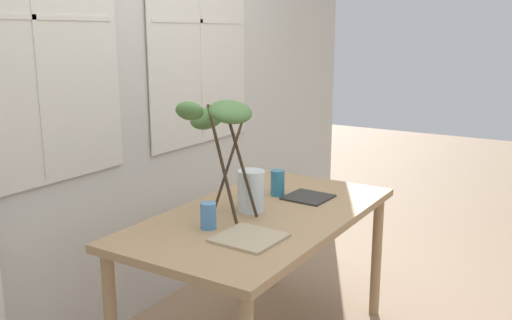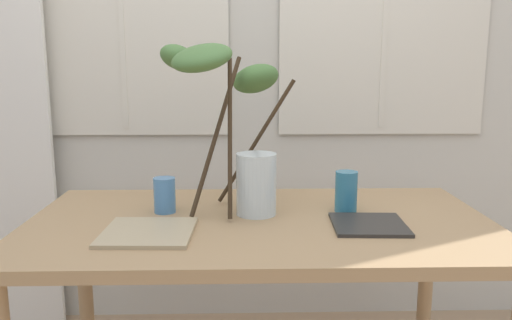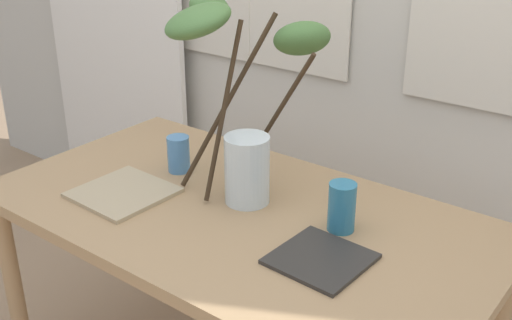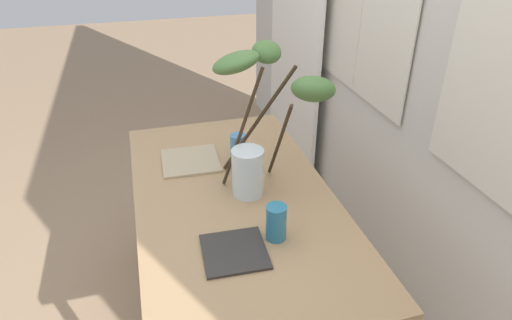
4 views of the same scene
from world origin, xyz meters
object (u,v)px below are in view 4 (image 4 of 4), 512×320
object	(u,v)px
drinking_glass_blue_right	(276,222)
dining_table	(235,212)
plate_square_left	(190,161)
plate_square_right	(234,251)
drinking_glass_blue_left	(238,146)
vase_with_branches	(263,113)

from	to	relation	value
drinking_glass_blue_right	dining_table	bearing A→B (deg)	-163.90
plate_square_left	plate_square_right	distance (m)	0.69
plate_square_left	plate_square_right	xyz separation A→B (m)	(0.69, 0.06, -0.00)
drinking_glass_blue_right	plate_square_right	bearing A→B (deg)	-76.49
drinking_glass_blue_right	plate_square_right	size ratio (longest dim) A/B	0.62
drinking_glass_blue_left	vase_with_branches	bearing A→B (deg)	12.55
dining_table	plate_square_right	distance (m)	0.36
plate_square_left	drinking_glass_blue_right	bearing A→B (deg)	19.41
dining_table	drinking_glass_blue_right	world-z (taller)	drinking_glass_blue_right
vase_with_branches	plate_square_right	xyz separation A→B (m)	(0.43, -0.23, -0.33)
drinking_glass_blue_left	plate_square_right	xyz separation A→B (m)	(0.67, -0.17, -0.06)
dining_table	drinking_glass_blue_right	distance (m)	0.35
drinking_glass_blue_left	plate_square_right	bearing A→B (deg)	-14.60
dining_table	drinking_glass_blue_right	size ratio (longest dim) A/B	10.81
vase_with_branches	drinking_glass_blue_right	world-z (taller)	vase_with_branches
drinking_glass_blue_left	drinking_glass_blue_right	world-z (taller)	drinking_glass_blue_right
dining_table	drinking_glass_blue_left	size ratio (longest dim) A/B	12.55
vase_with_branches	drinking_glass_blue_right	bearing A→B (deg)	-8.84
vase_with_branches	drinking_glass_blue_right	distance (m)	0.47
dining_table	vase_with_branches	distance (m)	0.46
plate_square_right	vase_with_branches	bearing A→B (deg)	151.79
dining_table	vase_with_branches	bearing A→B (deg)	119.40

